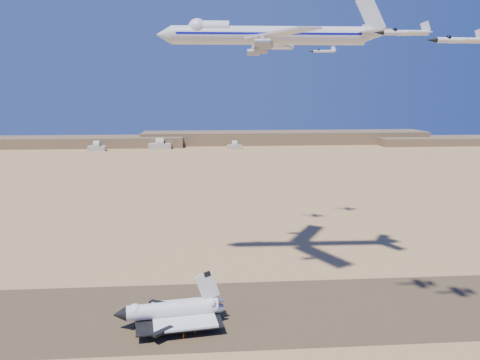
{
  "coord_description": "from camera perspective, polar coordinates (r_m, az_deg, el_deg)",
  "views": [
    {
      "loc": [
        -1.38,
        -149.23,
        73.99
      ],
      "look_at": [
        10.92,
        8.0,
        44.68
      ],
      "focal_mm": 35.0,
      "sensor_mm": 36.0,
      "label": 1
    }
  ],
  "objects": [
    {
      "name": "ground",
      "position": [
        166.57,
        -3.67,
        -15.87
      ],
      "size": [
        1200.0,
        1200.0,
        0.0
      ],
      "primitive_type": "plane",
      "color": "tan",
      "rests_on": "ground"
    },
    {
      "name": "crew_c",
      "position": [
        154.32,
        -6.04,
        -17.82
      ],
      "size": [
        1.06,
        0.84,
        1.61
      ],
      "primitive_type": "imported",
      "rotation": [
        0.0,
        0.0,
        2.7
      ],
      "color": "orange",
      "rests_on": "runway"
    },
    {
      "name": "crew_a",
      "position": [
        153.71,
        -5.54,
        -17.92
      ],
      "size": [
        0.44,
        0.63,
        1.66
      ],
      "primitive_type": "imported",
      "rotation": [
        0.0,
        0.0,
        1.5
      ],
      "color": "orange",
      "rests_on": "runway"
    },
    {
      "name": "chase_jet_e",
      "position": [
        242.01,
        5.05,
        15.7
      ],
      "size": [
        13.69,
        7.75,
        3.44
      ],
      "rotation": [
        0.0,
        0.0,
        -0.2
      ],
      "color": "silver"
    },
    {
      "name": "runway",
      "position": [
        166.56,
        -3.67,
        -15.86
      ],
      "size": [
        600.0,
        50.0,
        0.06
      ],
      "primitive_type": "cube",
      "color": "brown",
      "rests_on": "ground"
    },
    {
      "name": "chase_jet_b",
      "position": [
        144.09,
        25.09,
        15.19
      ],
      "size": [
        16.62,
        8.83,
        4.14
      ],
      "rotation": [
        0.0,
        0.0,
        0.03
      ],
      "color": "silver"
    },
    {
      "name": "ridgeline",
      "position": [
        683.05,
        1.16,
        4.95
      ],
      "size": [
        960.0,
        90.0,
        18.0
      ],
      "color": "#7D6245",
      "rests_on": "ground"
    },
    {
      "name": "hangars",
      "position": [
        634.56,
        -10.13,
        4.11
      ],
      "size": [
        200.5,
        29.5,
        30.0
      ],
      "color": "#A59F92",
      "rests_on": "ground"
    },
    {
      "name": "chase_jet_a",
      "position": [
        145.94,
        19.43,
        16.59
      ],
      "size": [
        16.29,
        8.67,
        4.06
      ],
      "rotation": [
        0.0,
        0.0,
        -0.03
      ],
      "color": "silver"
    },
    {
      "name": "shuttle",
      "position": [
        158.22,
        -8.31,
        -15.56
      ],
      "size": [
        35.65,
        25.07,
        17.51
      ],
      "rotation": [
        0.0,
        0.0,
        0.14
      ],
      "color": "silver",
      "rests_on": "runway"
    },
    {
      "name": "crew_b",
      "position": [
        151.67,
        -6.89,
        -18.35
      ],
      "size": [
        0.9,
        0.98,
        1.75
      ],
      "primitive_type": "imported",
      "rotation": [
        0.0,
        0.0,
        2.21
      ],
      "color": "orange",
      "rests_on": "runway"
    },
    {
      "name": "carrier_747",
      "position": [
        186.96,
        2.69,
        17.22
      ],
      "size": [
        87.77,
        68.12,
        21.89
      ],
      "rotation": [
        0.0,
        0.0,
        -0.03
      ],
      "color": "silver"
    },
    {
      "name": "chase_jet_f",
      "position": [
        261.76,
        10.14,
        15.2
      ],
      "size": [
        14.29,
        7.9,
        3.57
      ],
      "rotation": [
        0.0,
        0.0,
        -0.13
      ],
      "color": "silver"
    }
  ]
}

